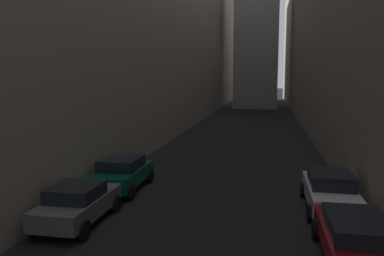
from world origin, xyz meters
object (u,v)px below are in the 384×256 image
object	(u,v)px
parked_car_left_far	(122,173)
parked_car_right_far	(330,191)
parked_car_left_third	(78,203)
parked_car_right_third	(356,238)

from	to	relation	value
parked_car_left_far	parked_car_right_far	world-z (taller)	parked_car_right_far
parked_car_left_third	parked_car_right_third	size ratio (longest dim) A/B	0.88
parked_car_right_far	parked_car_right_third	bearing A→B (deg)	-180.00
parked_car_left_far	parked_car_right_far	bearing A→B (deg)	-97.35
parked_car_left_third	parked_car_right_third	xyz separation A→B (m)	(8.80, -1.41, 0.00)
parked_car_right_third	parked_car_right_far	size ratio (longest dim) A/B	1.02
parked_car_right_third	parked_car_left_third	bearing A→B (deg)	80.89
parked_car_left_third	parked_car_right_third	bearing A→B (deg)	-99.11
parked_car_left_third	parked_car_left_far	bearing A→B (deg)	0.00
parked_car_right_third	parked_car_left_far	bearing A→B (deg)	57.08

